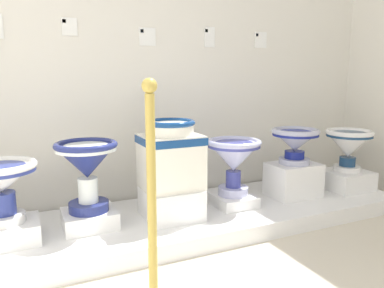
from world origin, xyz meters
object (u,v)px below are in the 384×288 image
Objects in this scene: plinth_block_slender_white at (6,233)px; plinth_block_tall_cobalt at (90,219)px; antique_toilet_leftmost at (349,144)px; info_placard_fifth at (260,40)px; antique_toilet_squat_floral at (171,153)px; stanchion_post_near_left at (153,258)px; antique_toilet_pale_glazed at (295,141)px; info_placard_third at (147,37)px; info_placard_second at (69,27)px; plinth_block_leftmost at (346,180)px; antique_toilet_tall_cobalt at (87,163)px; plinth_block_pale_glazed at (293,180)px; antique_toilet_slender_white at (1,180)px; plinth_block_squat_floral at (171,202)px; info_placard_fourth at (209,37)px; antique_toilet_rightmost at (234,156)px; plinth_block_rightmost at (233,200)px.

plinth_block_slender_white reaches higher than plinth_block_tall_cobalt.
antique_toilet_leftmost is 1.16m from info_placard_fifth.
stanchion_post_near_left is (-0.43, -0.87, -0.26)m from antique_toilet_squat_floral.
antique_toilet_pale_glazed is 2.84× the size of info_placard_fifth.
info_placard_fifth is at bearing -0.00° from info_placard_third.
plinth_block_slender_white is 1.41m from info_placard_second.
plinth_block_leftmost is at bearing -13.57° from info_placard_second.
antique_toilet_tall_cobalt is 0.55m from antique_toilet_squat_floral.
antique_toilet_pale_glazed is at bearing -90.00° from plinth_block_pale_glazed.
antique_toilet_slender_white is 1.07m from plinth_block_squat_floral.
antique_toilet_leftmost is at bearing -26.03° from info_placard_fourth.
antique_toilet_slender_white is at bearing -175.63° from plinth_block_tall_cobalt.
antique_toilet_slender_white is 1.09× the size of plinth_block_leftmost.
antique_toilet_tall_cobalt is at bearing -164.42° from info_placard_fifth.
antique_toilet_rightmost is at bearing 178.47° from antique_toilet_pale_glazed.
info_placard_second is at bearing -180.00° from info_placard_fifth.
plinth_block_pale_glazed is at bearing -42.62° from info_placard_fourth.
info_placard_fourth is at bearing 86.09° from plinth_block_rightmost.
plinth_block_leftmost is (1.10, -0.05, -0.30)m from antique_toilet_rightmost.
plinth_block_tall_cobalt is at bearing 178.69° from antique_toilet_rightmost.
plinth_block_rightmost is 2.34× the size of info_placard_third.
antique_toilet_tall_cobalt is at bearing 178.69° from antique_toilet_rightmost.
antique_toilet_squat_floral reaches higher than antique_toilet_tall_cobalt.
stanchion_post_near_left is at bearing -82.78° from plinth_block_tall_cobalt.
antique_toilet_leftmost is at bearing -2.82° from plinth_block_rightmost.
info_placard_third is (-1.60, 0.52, 1.17)m from plinth_block_leftmost.
plinth_block_pale_glazed is 0.32m from antique_toilet_pale_glazed.
info_placard_fifth reaches higher than antique_toilet_pale_glazed.
plinth_block_rightmost is (1.06, -0.02, -0.38)m from antique_toilet_tall_cobalt.
info_placard_fifth is at bearing 13.03° from antique_toilet_slender_white.
info_placard_second is 0.11× the size of stanchion_post_near_left.
plinth_block_leftmost is 2.05m from info_placard_third.
info_placard_third reaches higher than plinth_block_squat_floral.
info_placard_second is (0.48, 0.48, 0.92)m from antique_toilet_slender_white.
antique_toilet_pale_glazed is at bearing 175.86° from plinth_block_leftmost.
plinth_block_pale_glazed is 3.25× the size of info_placard_second.
antique_toilet_pale_glazed is at bearing -87.00° from info_placard_fifth.
antique_toilet_squat_floral is at bearing -90.00° from plinth_block_squat_floral.
plinth_block_tall_cobalt is 2.49× the size of info_placard_fifth.
plinth_block_rightmost is at bearing -93.91° from info_placard_fourth.
plinth_block_tall_cobalt is 2.74× the size of info_placard_second.
plinth_block_rightmost is 1.71m from info_placard_second.
info_placard_second is at bearing 138.00° from plinth_block_squat_floral.
antique_toilet_leftmost reaches higher than antique_toilet_rightmost.
antique_toilet_tall_cobalt is 1.10m from info_placard_third.
antique_toilet_rightmost is 0.56m from antique_toilet_pale_glazed.
antique_toilet_leftmost is 2.22m from stanchion_post_near_left.
plinth_block_tall_cobalt is 0.94m from stanchion_post_near_left.
info_placard_fifth reaches higher than antique_toilet_tall_cobalt.
plinth_block_rightmost is at bearing -1.31° from plinth_block_tall_cobalt.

